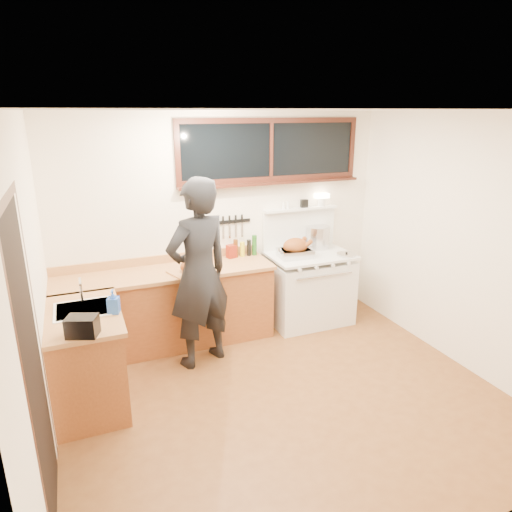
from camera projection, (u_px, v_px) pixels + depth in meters
name	position (u px, v px, depth m)	size (l,w,h in m)	color
ground_plane	(285.00, 398.00, 4.34)	(4.00, 3.50, 0.02)	brown
room_shell	(289.00, 228.00, 3.83)	(4.10, 3.60, 2.65)	white
counter_back	(167.00, 308.00, 5.19)	(2.44, 0.64, 1.00)	brown
counter_left	(87.00, 358.00, 4.14)	(0.64, 1.09, 0.90)	brown
sink_unit	(84.00, 315.00, 4.09)	(0.50, 0.45, 0.37)	white
vintage_stove	(309.00, 286.00, 5.80)	(1.02, 0.74, 1.59)	white
back_window	(271.00, 157.00, 5.44)	(2.32, 0.13, 0.77)	black
left_doorway	(35.00, 367.00, 2.80)	(0.02, 1.04, 2.17)	black
knife_strip	(231.00, 222.00, 5.49)	(0.46, 0.03, 0.28)	black
man	(199.00, 274.00, 4.66)	(0.85, 0.69, 2.00)	black
soap_bottle	(113.00, 302.00, 3.97)	(0.12, 0.12, 0.22)	blue
toaster	(82.00, 326.00, 3.58)	(0.28, 0.24, 0.16)	black
cutting_board	(191.00, 267.00, 5.00)	(0.51, 0.44, 0.14)	#BC804A
roast_turkey	(296.00, 249.00, 5.51)	(0.44, 0.33, 0.24)	silver
stockpot	(317.00, 237.00, 5.87)	(0.39, 0.39, 0.29)	silver
saucepan	(302.00, 243.00, 5.92)	(0.20, 0.30, 0.12)	silver
pot_lid	(347.00, 254.00, 5.60)	(0.25, 0.25, 0.04)	silver
coffee_tin	(231.00, 251.00, 5.49)	(0.13, 0.11, 0.16)	maroon
pitcher	(201.00, 257.00, 5.29)	(0.10, 0.10, 0.16)	white
bottle_cluster	(246.00, 247.00, 5.55)	(0.30, 0.06, 0.25)	black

